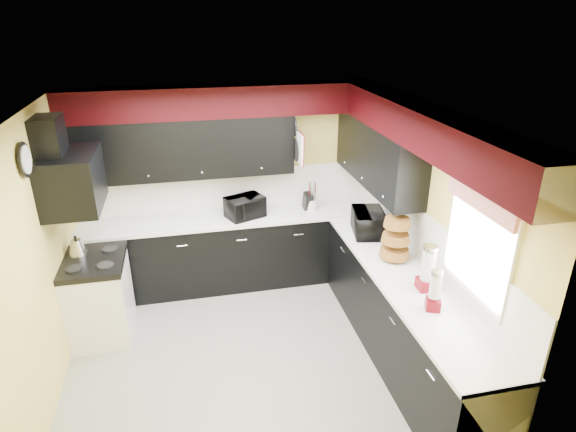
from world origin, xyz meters
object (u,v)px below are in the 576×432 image
object	(u,v)px
knife_block	(308,201)
microwave	(368,223)
utensil_crock	(312,205)
kettle	(77,247)
toaster_oven	(245,207)

from	to	relation	value
knife_block	microwave	bearing A→B (deg)	-62.01
utensil_crock	kettle	distance (m)	2.76
microwave	kettle	xyz separation A→B (m)	(-3.14, 0.23, -0.07)
toaster_oven	knife_block	bearing A→B (deg)	-17.89
microwave	kettle	distance (m)	3.15
microwave	utensil_crock	size ratio (longest dim) A/B	3.38
toaster_oven	microwave	xyz separation A→B (m)	(1.29, -0.78, 0.01)
microwave	toaster_oven	bearing A→B (deg)	70.11
knife_block	kettle	size ratio (longest dim) A/B	1.22
toaster_oven	microwave	size ratio (longest dim) A/B	0.90
knife_block	toaster_oven	bearing A→B (deg)	-178.62
knife_block	kettle	bearing A→B (deg)	-169.76
toaster_oven	knife_block	xyz separation A→B (m)	(0.80, 0.05, -0.02)
toaster_oven	utensil_crock	xyz separation A→B (m)	(0.85, 0.03, -0.06)
utensil_crock	kettle	size ratio (longest dim) A/B	0.79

